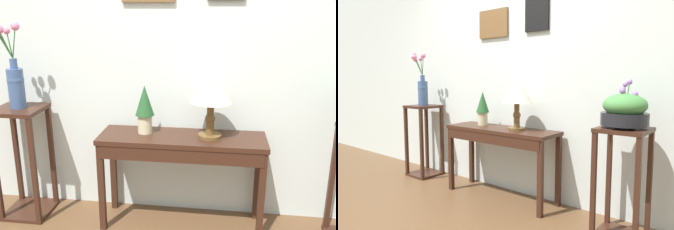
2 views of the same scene
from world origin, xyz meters
TOP-DOWN VIEW (x-y plane):
  - back_wall_with_art at (0.00, 1.44)m, footprint 9.00×0.13m
  - console_table at (0.04, 1.14)m, footprint 1.22×0.38m
  - table_lamp at (0.24, 1.16)m, footprint 0.30×0.30m
  - potted_plant_on_console at (-0.24, 1.20)m, footprint 0.14×0.14m
  - pedestal_stand_left at (-1.21, 1.15)m, footprint 0.36×0.36m
  - flower_vase_tall_left at (-1.21, 1.15)m, footprint 0.21×0.19m

SIDE VIEW (x-z plane):
  - pedestal_stand_left at x=-1.21m, z-range 0.00..0.90m
  - console_table at x=0.04m, z-range 0.26..0.98m
  - potted_plant_on_console at x=-0.24m, z-range 0.75..1.11m
  - table_lamp at x=0.24m, z-range 0.84..1.35m
  - flower_vase_tall_left at x=-1.21m, z-range 0.79..1.45m
  - back_wall_with_art at x=0.00m, z-range 0.00..2.80m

